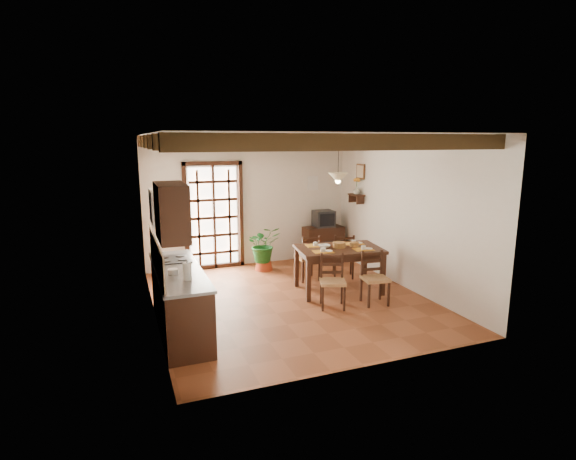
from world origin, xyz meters
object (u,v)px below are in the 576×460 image
chair_far_left (308,266)px  pendant_lamp (338,177)px  chair_near_right (375,288)px  chair_far_right (343,264)px  sideboard (323,243)px  dining_table (339,253)px  potted_plant (264,244)px  chair_near_left (332,291)px  kitchen_counter (179,299)px  crt_tv (324,219)px

chair_far_left → pendant_lamp: size_ratio=1.08×
chair_near_right → pendant_lamp: 2.03m
chair_far_right → sideboard: chair_far_right is taller
dining_table → chair_far_left: (-0.26, 0.81, -0.42)m
chair_far_left → potted_plant: size_ratio=0.46×
chair_near_right → chair_near_left: bearing=179.7°
kitchen_counter → chair_far_left: 3.10m
dining_table → potted_plant: size_ratio=0.81×
dining_table → pendant_lamp: pendant_lamp is taller
chair_far_right → chair_near_right: bearing=104.1°
sideboard → crt_tv: crt_tv is taller
chair_near_left → sideboard: size_ratio=0.97×
chair_far_left → chair_near_right: bearing=105.2°
dining_table → pendant_lamp: 1.38m
dining_table → sideboard: 2.21m
kitchen_counter → potted_plant: bearing=50.2°
kitchen_counter → dining_table: bearing=14.2°
chair_far_right → potted_plant: potted_plant is taller
kitchen_counter → chair_near_left: (2.47, 0.04, -0.20)m
chair_near_left → chair_far_left: size_ratio=0.97×
dining_table → sideboard: dining_table is taller
chair_far_left → potted_plant: bearing=-60.4°
kitchen_counter → dining_table: 3.04m
kitchen_counter → sideboard: 4.59m
chair_far_left → sideboard: bearing=-129.3°
chair_far_right → potted_plant: size_ratio=0.45×
chair_far_left → crt_tv: crt_tv is taller
crt_tv → pendant_lamp: (-0.68, -1.97, 1.12)m
potted_plant → pendant_lamp: 2.40m
dining_table → chair_far_right: size_ratio=1.80×
kitchen_counter → pendant_lamp: pendant_lamp is taller
chair_near_left → potted_plant: 2.51m
dining_table → sideboard: size_ratio=1.78×
chair_near_left → sideboard: bearing=87.7°
potted_plant → chair_near_right: bearing=-66.3°
chair_near_right → sideboard: chair_near_right is taller
chair_far_right → potted_plant: (-1.33, 1.05, 0.29)m
chair_near_right → sideboard: size_ratio=0.98×
chair_near_right → pendant_lamp: pendant_lamp is taller
chair_near_right → chair_far_left: chair_far_left is taller
kitchen_counter → chair_far_left: bearing=30.1°
chair_near_left → chair_near_right: 0.74m
kitchen_counter → chair_far_right: bearing=23.0°
pendant_lamp → chair_far_right: bearing=52.2°
chair_near_left → chair_near_right: bearing=12.2°
chair_near_left → dining_table: bearing=76.4°
chair_near_left → sideboard: 3.02m
dining_table → pendant_lamp: (0.00, 0.10, 1.37)m
potted_plant → crt_tv: bearing=11.7°
kitchen_counter → crt_tv: (3.62, 2.82, 0.49)m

